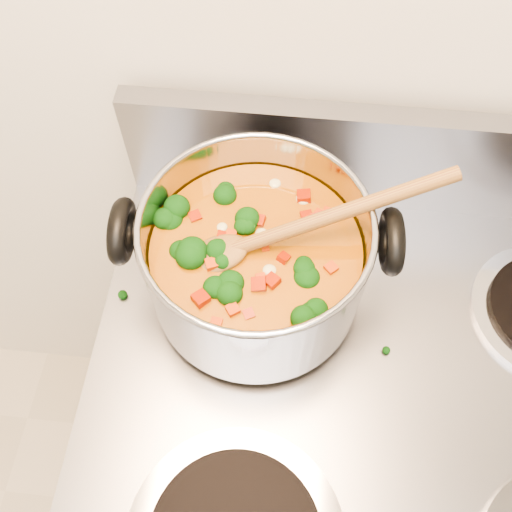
{
  "coord_description": "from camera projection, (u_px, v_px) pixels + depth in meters",
  "views": [
    {
      "loc": [
        -0.09,
        0.97,
        1.57
      ],
      "look_at": [
        -0.12,
        1.3,
        1.01
      ],
      "focal_mm": 40.0,
      "sensor_mm": 36.0,
      "label": 1
    }
  ],
  "objects": [
    {
      "name": "stockpot",
      "position": [
        256.0,
        259.0,
        0.65
      ],
      "size": [
        0.31,
        0.25,
        0.15
      ],
      "rotation": [
        0.0,
        0.0,
        0.06
      ],
      "color": "#A3A2AA",
      "rests_on": "electric_range"
    },
    {
      "name": "electric_range",
      "position": [
        350.0,
        481.0,
        1.03
      ],
      "size": [
        0.74,
        0.67,
        1.08
      ],
      "color": "gray",
      "rests_on": "ground"
    },
    {
      "name": "cooktop_crumbs",
      "position": [
        323.0,
        300.0,
        0.71
      ],
      "size": [
        0.33,
        0.28,
        0.01
      ],
      "color": "black",
      "rests_on": "electric_range"
    },
    {
      "name": "wooden_spoon",
      "position": [
        275.0,
        235.0,
        0.61
      ],
      "size": [
        0.3,
        0.12,
        0.11
      ],
      "rotation": [
        0.0,
        0.0,
        0.3
      ],
      "color": "olive",
      "rests_on": "stockpot"
    }
  ]
}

